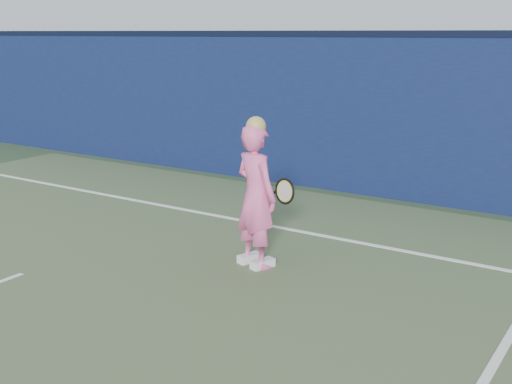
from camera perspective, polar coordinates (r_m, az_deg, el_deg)
The scene contains 4 objects.
backstop_wall at distance 11.27m, azimuth 2.28°, elevation 7.27°, with size 24.00×0.40×2.50m, color #0E163E.
wall_cap at distance 11.19m, azimuth 2.35°, elevation 13.89°, with size 24.00×0.42×0.10m, color black.
player at distance 7.09m, azimuth 0.00°, elevation -0.33°, with size 0.68×0.56×1.70m.
racket at distance 7.34m, azimuth 2.47°, elevation 0.06°, with size 0.51×0.32×0.31m.
Camera 1 is at (5.73, -3.11, 2.57)m, focal length 45.00 mm.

